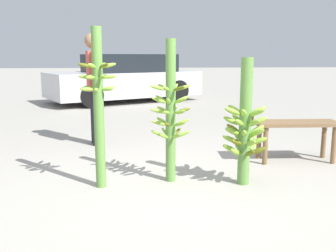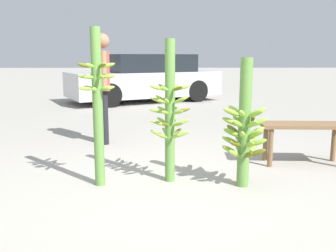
# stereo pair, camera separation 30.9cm
# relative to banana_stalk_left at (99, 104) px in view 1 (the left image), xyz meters

# --- Properties ---
(ground_plane) EXTENTS (80.00, 80.00, 0.00)m
(ground_plane) POSITION_rel_banana_stalk_left_xyz_m (0.73, -0.14, -0.85)
(ground_plane) COLOR #9E998E
(banana_stalk_left) EXTENTS (0.37, 0.37, 1.58)m
(banana_stalk_left) POSITION_rel_banana_stalk_left_xyz_m (0.00, 0.00, 0.00)
(banana_stalk_left) COLOR #5B8C3D
(banana_stalk_left) RESTS_ON ground_plane
(banana_stalk_center) EXTENTS (0.43, 0.42, 1.47)m
(banana_stalk_center) POSITION_rel_banana_stalk_left_xyz_m (0.72, 0.12, -0.11)
(banana_stalk_center) COLOR #5B8C3D
(banana_stalk_center) RESTS_ON ground_plane
(banana_stalk_right) EXTENTS (0.46, 0.46, 1.29)m
(banana_stalk_right) POSITION_rel_banana_stalk_left_xyz_m (1.46, -0.06, -0.24)
(banana_stalk_right) COLOR #5B8C3D
(banana_stalk_right) RESTS_ON ground_plane
(vendor_person) EXTENTS (0.24, 0.57, 1.63)m
(vendor_person) POSITION_rel_banana_stalk_left_xyz_m (-0.23, 1.89, 0.14)
(vendor_person) COLOR black
(vendor_person) RESTS_ON ground_plane
(market_bench) EXTENTS (1.05, 0.44, 0.50)m
(market_bench) POSITION_rel_banana_stalk_left_xyz_m (2.36, 0.72, -0.44)
(market_bench) COLOR brown
(market_bench) RESTS_ON ground_plane
(parked_car) EXTENTS (4.63, 3.53, 1.36)m
(parked_car) POSITION_rel_banana_stalk_left_xyz_m (0.16, 7.31, -0.19)
(parked_car) COLOR #B7B7BC
(parked_car) RESTS_ON ground_plane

